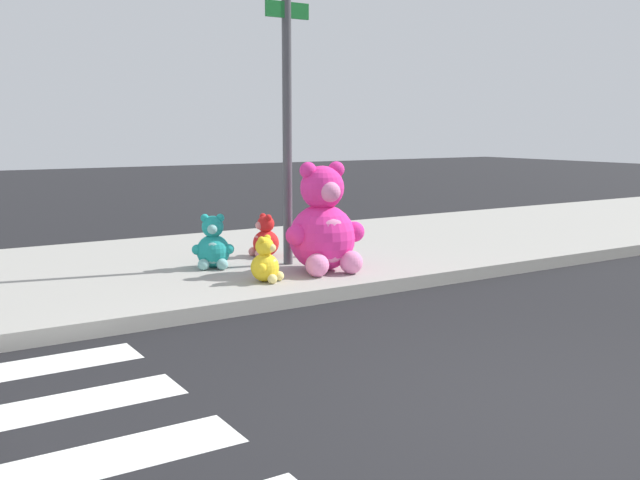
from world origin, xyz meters
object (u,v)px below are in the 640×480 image
sign_pole (287,121)px  plush_yellow (266,263)px  plush_lavender (336,239)px  plush_teal (213,246)px  plush_red (265,239)px  plush_pink_large (324,228)px

sign_pole → plush_yellow: size_ratio=6.46×
plush_lavender → plush_teal: 1.72m
plush_lavender → plush_red: size_ratio=0.94×
plush_pink_large → plush_lavender: plush_pink_large is taller
sign_pole → plush_lavender: sign_pole is taller
sign_pole → plush_red: bearing=88.8°
plush_pink_large → plush_teal: 1.32m
plush_pink_large → plush_yellow: 0.90m
sign_pole → plush_red: (0.01, 0.62, -1.48)m
sign_pole → plush_teal: size_ratio=5.05×
plush_red → plush_yellow: 1.55m
plush_red → plush_teal: (-0.87, -0.36, 0.04)m
sign_pole → plush_red: size_ratio=5.88×
plush_lavender → plush_teal: plush_teal is taller
plush_teal → plush_red: bearing=22.5°
sign_pole → plush_yellow: (-0.70, -0.75, -1.50)m
plush_pink_large → plush_teal: bearing=139.7°
plush_pink_large → plush_red: 1.24m
plush_lavender → plush_teal: (-1.72, 0.01, 0.05)m
sign_pole → plush_teal: 1.70m
plush_pink_large → plush_red: bearing=95.6°
plush_red → plush_pink_large: bearing=-84.4°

